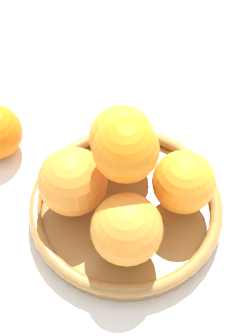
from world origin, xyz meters
TOP-DOWN VIEW (x-y plane):
  - ground_plane at (0.00, 0.00)m, footprint 4.00×4.00m
  - fruit_bowl at (0.00, 0.00)m, footprint 0.24×0.24m
  - orange_pile at (0.00, 0.00)m, footprint 0.20×0.20m

SIDE VIEW (x-z plane):
  - ground_plane at x=0.00m, z-range 0.00..0.00m
  - fruit_bowl at x=0.00m, z-range 0.00..0.03m
  - orange_pile at x=0.00m, z-range 0.01..0.15m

